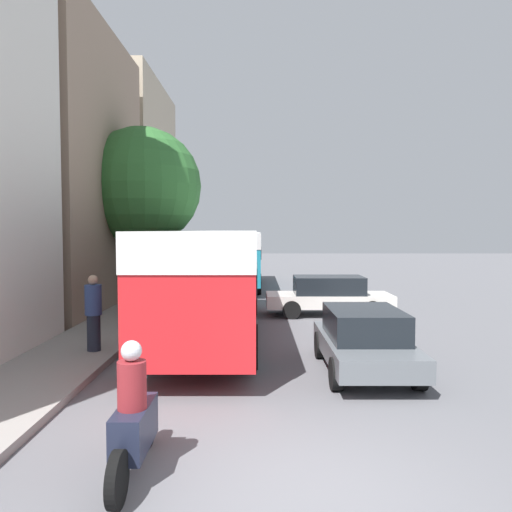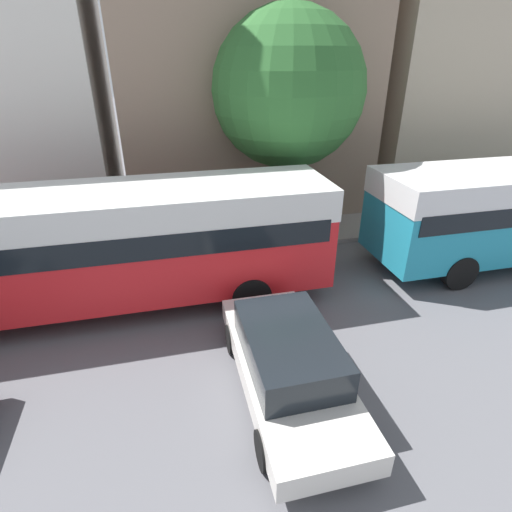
# 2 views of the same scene
# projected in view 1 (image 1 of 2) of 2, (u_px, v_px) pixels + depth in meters

# --- Properties ---
(ground_plane) EXTENTS (120.00, 120.00, 0.00)m
(ground_plane) POSITION_uv_depth(u_px,v_px,m) (309.00, 498.00, 5.77)
(ground_plane) COLOR slate
(building_midblock) EXTENTS (5.16, 9.21, 10.83)m
(building_midblock) POSITION_uv_depth(u_px,v_px,m) (46.00, 170.00, 19.40)
(building_midblock) COLOR gray
(building_midblock) RESTS_ON ground_plane
(building_far_terrace) EXTENTS (6.59, 9.90, 11.66)m
(building_far_terrace) POSITION_uv_depth(u_px,v_px,m) (106.00, 184.00, 29.65)
(building_far_terrace) COLOR #BCAD93
(building_far_terrace) RESTS_ON ground_plane
(bus_lead) EXTENTS (2.55, 11.33, 3.07)m
(bus_lead) POSITION_uv_depth(u_px,v_px,m) (212.00, 268.00, 14.50)
(bus_lead) COLOR red
(bus_lead) RESTS_ON ground_plane
(bus_following) EXTENTS (2.65, 9.60, 2.96)m
(bus_following) POSITION_uv_depth(u_px,v_px,m) (235.00, 252.00, 26.78)
(bus_following) COLOR teal
(bus_following) RESTS_ON ground_plane
(motorcycle_behind_lead) EXTENTS (0.38, 2.24, 1.73)m
(motorcycle_behind_lead) POSITION_uv_depth(u_px,v_px,m) (132.00, 421.00, 6.28)
(motorcycle_behind_lead) COLOR #1E2338
(motorcycle_behind_lead) RESTS_ON ground_plane
(car_crossing) EXTENTS (1.82, 3.93, 1.39)m
(car_crossing) POSITION_uv_depth(u_px,v_px,m) (363.00, 339.00, 10.83)
(car_crossing) COLOR slate
(car_crossing) RESTS_ON ground_plane
(car_far_curb) EXTENTS (4.52, 1.83, 1.41)m
(car_far_curb) POSITION_uv_depth(u_px,v_px,m) (327.00, 295.00, 18.14)
(car_far_curb) COLOR silver
(car_far_curb) RESTS_ON ground_plane
(pedestrian_near_curb) EXTENTS (0.40, 0.40, 1.86)m
(pedestrian_near_curb) POSITION_uv_depth(u_px,v_px,m) (92.00, 312.00, 12.13)
(pedestrian_near_curb) COLOR #232838
(pedestrian_near_curb) RESTS_ON sidewalk
(street_tree) EXTENTS (4.74, 4.74, 7.07)m
(street_tree) POSITION_uv_depth(u_px,v_px,m) (141.00, 187.00, 20.05)
(street_tree) COLOR brown
(street_tree) RESTS_ON sidewalk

